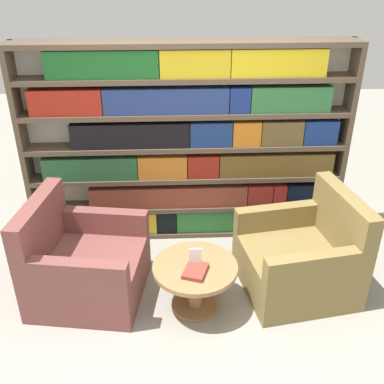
{
  "coord_description": "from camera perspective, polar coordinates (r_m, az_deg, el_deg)",
  "views": [
    {
      "loc": [
        -0.14,
        -2.85,
        2.76
      ],
      "look_at": [
        0.03,
        0.68,
        0.86
      ],
      "focal_mm": 42.0,
      "sensor_mm": 36.0,
      "label": 1
    }
  ],
  "objects": [
    {
      "name": "armchair_left",
      "position": [
        4.14,
        -13.64,
        -9.03
      ],
      "size": [
        1.05,
        1.03,
        0.93
      ],
      "rotation": [
        0.0,
        0.0,
        1.42
      ],
      "color": "brown",
      "rests_on": "ground_plane"
    },
    {
      "name": "armchair_right",
      "position": [
        4.23,
        13.75,
        -8.23
      ],
      "size": [
        1.06,
        1.04,
        0.93
      ],
      "rotation": [
        0.0,
        0.0,
        -1.41
      ],
      "color": "olive",
      "rests_on": "ground_plane"
    },
    {
      "name": "table_sign",
      "position": [
        3.74,
        0.4,
        -8.42
      ],
      "size": [
        0.1,
        0.06,
        0.17
      ],
      "color": "black",
      "rests_on": "coffee_table"
    },
    {
      "name": "stray_book",
      "position": [
        3.7,
        0.42,
        -10.0
      ],
      "size": [
        0.24,
        0.27,
        0.04
      ],
      "color": "brown",
      "rests_on": "coffee_table"
    },
    {
      "name": "ground_plane",
      "position": [
        3.97,
        0.1,
        -15.78
      ],
      "size": [
        14.0,
        14.0,
        0.0
      ],
      "primitive_type": "plane",
      "color": "gray"
    },
    {
      "name": "bookshelf",
      "position": [
        4.57,
        -0.41,
        5.94
      ],
      "size": [
        3.26,
        0.3,
        2.05
      ],
      "color": "silver",
      "rests_on": "ground_plane"
    },
    {
      "name": "coffee_table",
      "position": [
        3.87,
        0.39,
        -10.82
      ],
      "size": [
        0.72,
        0.72,
        0.45
      ],
      "color": "olive",
      "rests_on": "ground_plane"
    }
  ]
}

